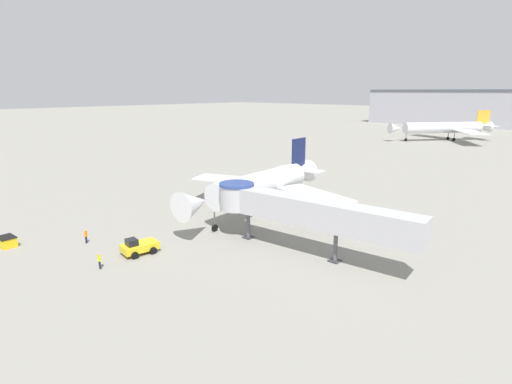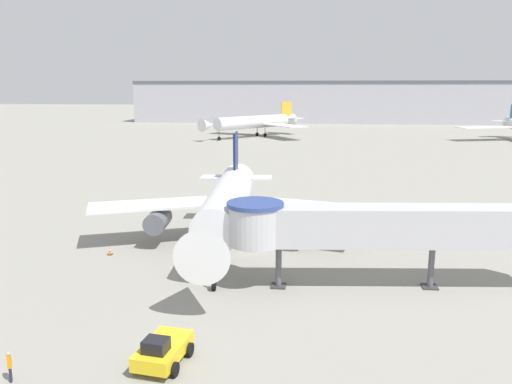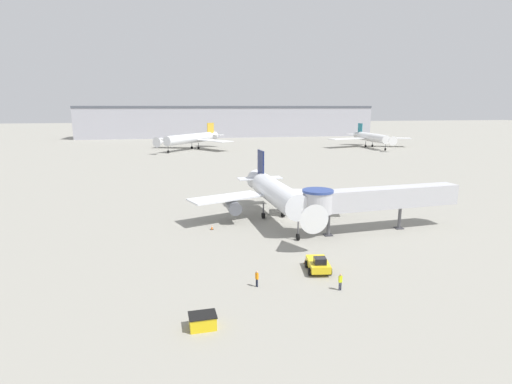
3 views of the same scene
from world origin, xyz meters
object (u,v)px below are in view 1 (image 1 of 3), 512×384
Objects in this scene: pushback_tug_yellow at (139,246)px; service_container_yellow at (7,242)px; traffic_cone_near_nose at (154,244)px; ground_crew_wing_walker at (99,260)px; traffic_cone_port_wing at (201,202)px; ground_crew_marshaller at (86,235)px; background_jet_gold_tail at (445,128)px; jet_bridge at (297,209)px; main_airplane at (262,185)px.

pushback_tug_yellow is 15.39m from service_container_yellow.
traffic_cone_near_nose is 7.06m from ground_crew_wing_walker.
pushback_tug_yellow is 4.66m from ground_crew_wing_walker.
traffic_cone_near_nose is at bearing 115.02° from pushback_tug_yellow.
traffic_cone_port_wing is 19.41m from ground_crew_marshaller.
traffic_cone_near_nose is 123.68m from background_jet_gold_tail.
jet_bridge reaches higher than pushback_tug_yellow.
background_jet_gold_tail is at bearing -91.98° from ground_crew_wing_walker.
main_airplane is 6.85× the size of pushback_tug_yellow.
service_container_yellow is at bearing 11.27° from ground_crew_wing_walker.
main_airplane is 16.54× the size of ground_crew_marshaller.
background_jet_gold_tail reaches higher than ground_crew_marshaller.
ground_crew_marshaller is (5.56, 6.40, 0.37)m from service_container_yellow.
jet_bridge is at bearing 53.17° from pushback_tug_yellow.
traffic_cone_port_wing is at bearing -168.57° from main_airplane.
jet_bridge is 32.25m from service_container_yellow.
ground_crew_marshaller is at bearing 49.01° from service_container_yellow.
service_container_yellow reaches higher than traffic_cone_near_nose.
main_airplane is 11.06m from traffic_cone_port_wing.
background_jet_gold_tail is at bearing 89.79° from traffic_cone_port_wing.
pushback_tug_yellow reaches higher than ground_crew_wing_walker.
traffic_cone_port_wing is at bearing 161.64° from jet_bridge.
traffic_cone_port_wing is (-9.86, 16.78, -0.48)m from pushback_tug_yellow.
jet_bridge is (11.63, -7.63, 0.56)m from main_airplane.
main_airplane is at bearing 15.12° from traffic_cone_port_wing.
background_jet_gold_tail reaches higher than jet_bridge.
background_jet_gold_tail is (-10.00, 130.21, 3.53)m from ground_crew_wing_walker.
ground_crew_wing_walker reaches higher than ground_crew_marshaller.
ground_crew_marshaller reaches higher than traffic_cone_port_wing.
pushback_tug_yellow is 0.12× the size of background_jet_gold_tail.
ground_crew_wing_walker is at bearing -132.51° from ground_crew_marshaller.
pushback_tug_yellow is 1.75× the size of service_container_yellow.
traffic_cone_port_wing is (-21.65, 4.92, -4.38)m from jet_bridge.
jet_bridge is at bearing -36.94° from main_airplane.
background_jet_gold_tail reaches higher than traffic_cone_near_nose.
jet_bridge reaches higher than service_container_yellow.
jet_bridge reaches higher than traffic_cone_port_wing.
traffic_cone_near_nose is at bearing -47.58° from background_jet_gold_tail.
ground_crew_marshaller is (-18.85, -14.27, -3.76)m from jet_bridge.
main_airplane is at bearing 141.19° from jet_bridge.
traffic_cone_near_nose is (-0.70, 2.28, -0.52)m from pushback_tug_yellow.
pushback_tug_yellow is (-0.17, -19.48, -3.33)m from main_airplane.
pushback_tug_yellow reaches higher than ground_crew_marshaller.
service_container_yellow is (-12.61, -8.81, -0.23)m from pushback_tug_yellow.
ground_crew_marshaller is at bearing -148.42° from jet_bridge.
background_jet_gold_tail is (-2.41, 128.00, 3.56)m from ground_crew_marshaller.
service_container_yellow is at bearing -117.99° from main_airplane.
jet_bridge is at bearing -41.06° from background_jet_gold_tail.
jet_bridge is at bearing -79.10° from ground_crew_marshaller.
traffic_cone_near_nose is 0.36× the size of ground_crew_marshaller.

